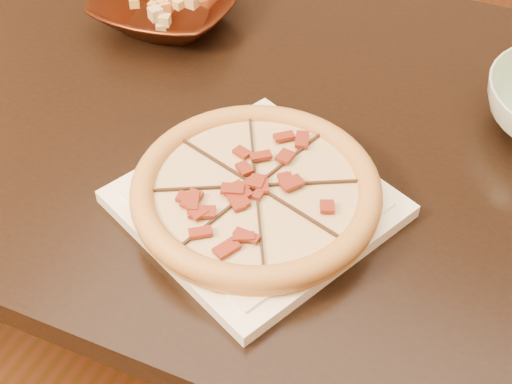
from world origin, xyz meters
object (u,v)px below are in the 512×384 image
(pizza, at_px, (256,190))
(bronze_bowl, at_px, (167,7))
(plate, at_px, (256,203))
(dining_table, at_px, (251,163))

(pizza, bearing_deg, bronze_bowl, 134.88)
(plate, height_order, bronze_bowl, bronze_bowl)
(pizza, height_order, bronze_bowl, bronze_bowl)
(dining_table, relative_size, bronze_bowl, 5.89)
(dining_table, height_order, bronze_bowl, bronze_bowl)
(dining_table, xyz_separation_m, plate, (0.09, -0.18, 0.12))
(pizza, distance_m, bronze_bowl, 0.45)
(plate, bearing_deg, bronze_bowl, 134.88)
(pizza, bearing_deg, plate, -76.59)
(plate, distance_m, pizza, 0.02)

